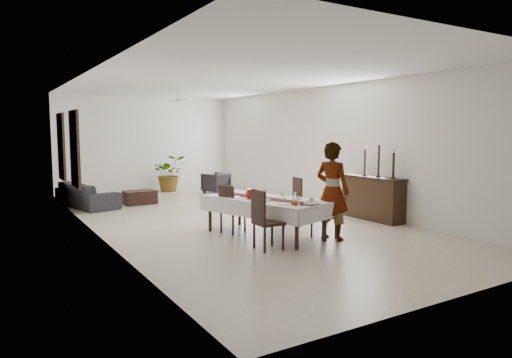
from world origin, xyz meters
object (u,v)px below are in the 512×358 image
red_pitcher (251,194)px  sideboard_body (372,199)px  woman (332,191)px  dining_table_top (265,200)px  sofa (87,195)px

red_pitcher → sideboard_body: (3.29, 0.06, -0.35)m
sideboard_body → red_pitcher: bearing=-179.0°
red_pitcher → woman: (1.20, -0.97, 0.08)m
dining_table_top → woman: 1.30m
red_pitcher → woman: size_ratio=0.11×
dining_table_top → red_pitcher: bearing=149.0°
red_pitcher → sideboard_body: sideboard_body is taller
woman → red_pitcher: bearing=31.5°
red_pitcher → woman: 1.54m
dining_table_top → sofa: bearing=96.1°
sideboard_body → sofa: (-5.26, 5.29, -0.16)m
red_pitcher → sideboard_body: size_ratio=0.12×
sideboard_body → sofa: bearing=134.8°
red_pitcher → sideboard_body: 3.31m
woman → sofa: 7.10m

